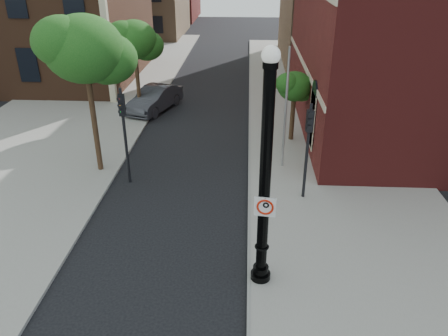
# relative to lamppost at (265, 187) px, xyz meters

# --- Properties ---
(ground) EXTENTS (120.00, 120.00, 0.00)m
(ground) POSITION_rel_lamppost_xyz_m (-2.41, 0.08, -3.31)
(ground) COLOR black
(ground) RESTS_ON ground
(sidewalk_right) EXTENTS (8.00, 60.00, 0.12)m
(sidewalk_right) POSITION_rel_lamppost_xyz_m (3.59, 10.08, -3.25)
(sidewalk_right) COLOR gray
(sidewalk_right) RESTS_ON ground
(sidewalk_left) EXTENTS (10.00, 50.00, 0.12)m
(sidewalk_left) POSITION_rel_lamppost_xyz_m (-11.41, 18.08, -3.25)
(sidewalk_left) COLOR gray
(sidewalk_left) RESTS_ON ground
(curb_edge) EXTENTS (0.10, 60.00, 0.14)m
(curb_edge) POSITION_rel_lamppost_xyz_m (-0.36, 10.08, -3.24)
(curb_edge) COLOR gray
(curb_edge) RESTS_ON ground
(lamppost) EXTENTS (0.61, 0.61, 7.16)m
(lamppost) POSITION_rel_lamppost_xyz_m (0.00, 0.00, 0.00)
(lamppost) COLOR black
(lamppost) RESTS_ON ground
(no_parking_sign) EXTENTS (0.61, 0.13, 0.61)m
(no_parking_sign) POSITION_rel_lamppost_xyz_m (0.03, -0.18, -0.51)
(no_parking_sign) COLOR white
(no_parking_sign) RESTS_ON ground
(parked_car) EXTENTS (3.08, 4.95, 1.54)m
(parked_car) POSITION_rel_lamppost_xyz_m (-6.36, 15.76, -2.54)
(parked_car) COLOR #333338
(parked_car) RESTS_ON ground
(traffic_signal_left) EXTENTS (0.31, 0.37, 4.26)m
(traffic_signal_left) POSITION_rel_lamppost_xyz_m (-5.63, 6.15, -0.44)
(traffic_signal_left) COLOR black
(traffic_signal_left) RESTS_ON ground
(traffic_signal_right) EXTENTS (0.28, 0.34, 4.09)m
(traffic_signal_right) POSITION_rel_lamppost_xyz_m (1.85, 5.08, -0.55)
(traffic_signal_right) COLOR black
(traffic_signal_right) RESTS_ON ground
(utility_pole) EXTENTS (0.11, 0.11, 5.61)m
(utility_pole) POSITION_rel_lamppost_xyz_m (1.18, 7.93, -0.50)
(utility_pole) COLOR #999999
(utility_pole) RESTS_ON ground
(street_tree_a) EXTENTS (3.87, 3.49, 6.97)m
(street_tree_a) POSITION_rel_lamppost_xyz_m (-7.18, 7.20, 2.20)
(street_tree_a) COLOR #352315
(street_tree_a) RESTS_ON ground
(street_tree_b) EXTENTS (3.14, 2.83, 5.65)m
(street_tree_b) POSITION_rel_lamppost_xyz_m (-7.15, 15.16, 1.15)
(street_tree_b) COLOR #352315
(street_tree_b) RESTS_ON ground
(street_tree_c) EXTENTS (2.08, 1.88, 3.75)m
(street_tree_c) POSITION_rel_lamppost_xyz_m (1.88, 11.25, -0.36)
(street_tree_c) COLOR #352315
(street_tree_c) RESTS_ON ground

